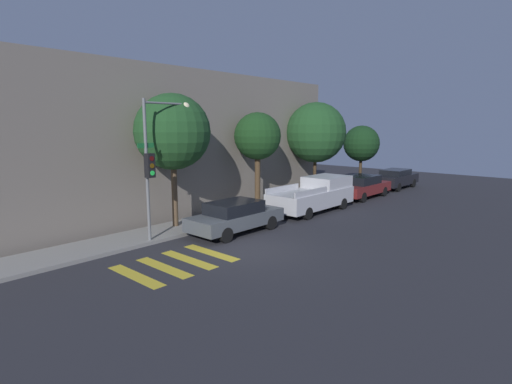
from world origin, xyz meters
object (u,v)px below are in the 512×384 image
sedan_far_end (396,178)px  tree_behind_truck (361,144)px  traffic_light_pole (157,151)px  pickup_truck (315,194)px  tree_far_end (316,133)px  sedan_near_corner (235,216)px  tree_midblock (258,137)px  sedan_middle (362,186)px  tree_near_corner (173,132)px

sedan_far_end → tree_behind_truck: bearing=108.1°
traffic_light_pole → pickup_truck: bearing=-8.1°
sedan_far_end → tree_far_end: 8.08m
sedan_near_corner → tree_behind_truck: 16.16m
tree_far_end → tree_behind_truck: bearing=0.0°
tree_midblock → traffic_light_pole: bearing=-170.6°
sedan_middle → tree_behind_truck: (4.44, 2.43, 2.47)m
pickup_truck → tree_midblock: tree_midblock is taller
sedan_near_corner → tree_far_end: 10.50m
pickup_truck → tree_behind_truck: (9.77, 2.43, 2.32)m
tree_near_corner → sedan_near_corner: bearing=-61.4°
pickup_truck → tree_far_end: tree_far_end is taller
tree_midblock → tree_far_end: bearing=0.0°
sedan_near_corner → tree_behind_truck: tree_behind_truck is taller
sedan_middle → tree_midblock: bearing=161.3°
tree_far_end → pickup_truck: bearing=-146.1°
tree_far_end → sedan_far_end: bearing=-19.3°
tree_near_corner → traffic_light_pole: bearing=-143.7°
sedan_near_corner → sedan_middle: sedan_middle is taller
sedan_far_end → tree_far_end: (-6.94, 2.43, 3.35)m
sedan_near_corner → pickup_truck: (6.01, -0.00, 0.17)m
traffic_light_pole → tree_near_corner: bearing=36.3°
traffic_light_pole → sedan_far_end: (19.48, -1.27, -2.81)m
pickup_truck → tree_far_end: size_ratio=0.90×
sedan_near_corner → pickup_truck: bearing=-0.0°
sedan_far_end → traffic_light_pole: bearing=176.3°
tree_near_corner → pickup_truck: bearing=-18.3°
sedan_far_end → pickup_truck: bearing=-180.0°
tree_midblock → tree_behind_truck: tree_midblock is taller
pickup_truck → sedan_far_end: pickup_truck is taller
sedan_middle → tree_behind_truck: bearing=28.8°
sedan_far_end → tree_behind_truck: (-0.80, 2.43, 2.47)m
sedan_middle → sedan_far_end: 5.23m
sedan_near_corner → tree_midblock: size_ratio=0.84×
traffic_light_pole → tree_behind_truck: size_ratio=1.21×
pickup_truck → tree_near_corner: 8.43m
sedan_middle → tree_behind_truck: tree_behind_truck is taller
pickup_truck → tree_midblock: 4.33m
sedan_far_end → sedan_middle: bearing=180.0°
pickup_truck → tree_far_end: bearing=33.9°
traffic_light_pole → sedan_far_end: traffic_light_pole is taller
sedan_far_end → tree_near_corner: (-17.90, 2.43, 3.50)m
pickup_truck → sedan_far_end: (10.56, 0.00, -0.14)m
pickup_truck → tree_behind_truck: bearing=14.0°
sedan_near_corner → traffic_light_pole: bearing=156.4°
traffic_light_pole → tree_behind_truck: traffic_light_pole is taller
sedan_near_corner → sedan_far_end: size_ratio=0.99×
tree_near_corner → tree_midblock: size_ratio=1.13×
tree_near_corner → tree_midblock: tree_near_corner is taller
traffic_light_pole → tree_midblock: 7.15m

